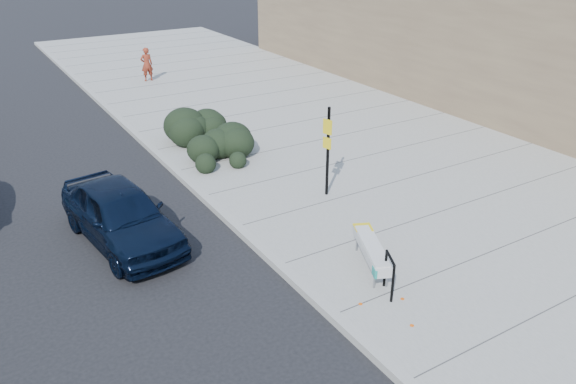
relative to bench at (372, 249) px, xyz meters
name	(u,v)px	position (x,y,z in m)	size (l,w,h in m)	color
ground	(281,271)	(-1.58, 1.10, -0.61)	(120.00, 120.00, 0.00)	black
sidewalk_near	(348,148)	(4.02, 6.10, -0.53)	(11.20, 50.00, 0.15)	gray
curb_near	(191,185)	(-1.58, 6.10, -0.52)	(0.22, 50.00, 0.17)	#9E9E99
building_near	(575,53)	(12.42, 4.10, 2.04)	(6.00, 36.00, 5.00)	brown
bench	(372,249)	(0.00, 0.00, 0.00)	(1.14, 1.89, 0.58)	gray
bike_rack	(389,272)	(-0.30, -0.90, 0.06)	(0.28, 0.54, 0.85)	black
sign_post	(328,146)	(1.27, 3.45, 0.94)	(0.13, 0.28, 2.45)	black
hedge	(209,131)	(-0.08, 8.10, 0.21)	(1.76, 3.53, 1.32)	black
sedan_navy	(121,214)	(-4.08, 4.12, 0.10)	(1.67, 4.16, 1.42)	black
pedestrian	(147,64)	(1.24, 17.98, 0.32)	(0.56, 0.37, 1.54)	maroon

